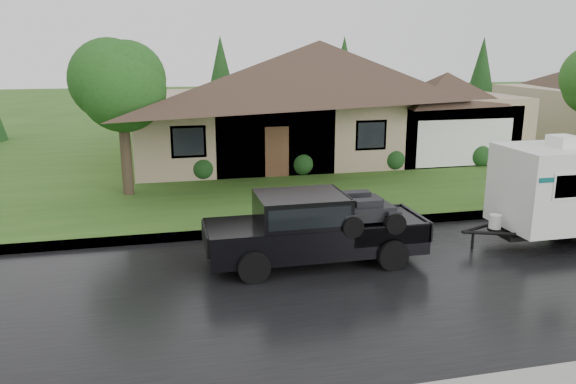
% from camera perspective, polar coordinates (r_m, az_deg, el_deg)
% --- Properties ---
extents(ground, '(140.00, 140.00, 0.00)m').
position_cam_1_polar(ground, '(15.68, 10.29, -5.85)').
color(ground, '#2F541A').
rests_on(ground, ground).
extents(road, '(140.00, 8.00, 0.01)m').
position_cam_1_polar(road, '(14.00, 13.54, -8.53)').
color(road, black).
rests_on(road, ground).
extents(curb, '(140.00, 0.50, 0.15)m').
position_cam_1_polar(curb, '(17.63, 7.43, -3.19)').
color(curb, gray).
rests_on(curb, ground).
extents(lawn, '(140.00, 26.00, 0.15)m').
position_cam_1_polar(lawn, '(29.56, -1.20, 4.08)').
color(lawn, '#2F541A').
rests_on(lawn, ground).
extents(house_main, '(19.44, 10.80, 6.90)m').
position_cam_1_polar(house_main, '(28.59, 3.84, 10.80)').
color(house_main, tan).
rests_on(house_main, lawn).
extents(tree_left_green, '(3.42, 3.42, 5.66)m').
position_cam_1_polar(tree_left_green, '(20.95, -16.59, 10.28)').
color(tree_left_green, '#382B1E').
rests_on(tree_left_green, lawn).
extents(shrub_row, '(13.60, 1.00, 1.00)m').
position_cam_1_polar(shrub_row, '(24.58, 6.14, 3.25)').
color(shrub_row, '#143814').
rests_on(shrub_row, lawn).
extents(pickup_truck, '(5.52, 2.10, 1.84)m').
position_cam_1_polar(pickup_truck, '(14.26, 2.37, -3.50)').
color(pickup_truck, black).
rests_on(pickup_truck, ground).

